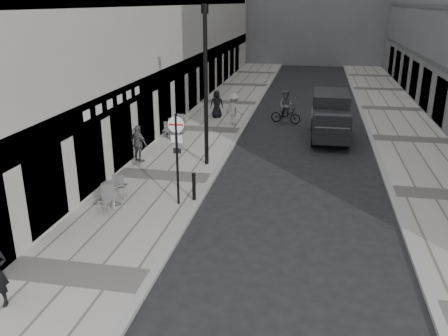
# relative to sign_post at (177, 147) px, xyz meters

# --- Properties ---
(sidewalk) EXTENTS (4.00, 60.00, 0.12)m
(sidewalk) POSITION_rel_sign_post_xyz_m (-1.40, 10.36, -2.15)
(sidewalk) COLOR #A69E96
(sidewalk) RESTS_ON ground
(far_sidewalk) EXTENTS (4.00, 60.00, 0.12)m
(far_sidewalk) POSITION_rel_sign_post_xyz_m (9.60, 10.36, -2.15)
(far_sidewalk) COLOR #A69E96
(far_sidewalk) RESTS_ON ground
(sign_post) EXTENTS (0.56, 0.09, 3.26)m
(sign_post) POSITION_rel_sign_post_xyz_m (0.00, 0.00, 0.00)
(sign_post) COLOR black
(sign_post) RESTS_ON sidewalk
(lamppost) EXTENTS (0.30, 0.30, 6.71)m
(lamppost) POSITION_rel_sign_post_xyz_m (-0.00, 4.51, 1.64)
(lamppost) COLOR black
(lamppost) RESTS_ON sidewalk
(bollard_near) EXTENTS (0.13, 0.13, 0.96)m
(bollard_near) POSITION_rel_sign_post_xyz_m (0.45, 0.46, -1.61)
(bollard_near) COLOR black
(bollard_near) RESTS_ON sidewalk
(bollard_far) EXTENTS (0.11, 0.11, 0.82)m
(bollard_far) POSITION_rel_sign_post_xyz_m (0.00, 4.43, -1.68)
(bollard_far) COLOR black
(bollard_far) RESTS_ON sidewalk
(panel_van) EXTENTS (1.94, 5.03, 2.35)m
(panel_van) POSITION_rel_sign_post_xyz_m (5.40, 10.16, -0.89)
(panel_van) COLOR black
(panel_van) RESTS_ON ground
(cyclist) EXTENTS (1.93, 1.09, 1.97)m
(cyclist) POSITION_rel_sign_post_xyz_m (2.90, 13.07, -1.44)
(cyclist) COLOR black
(cyclist) RESTS_ON ground
(pedestrian_a) EXTENTS (1.07, 0.79, 1.69)m
(pedestrian_a) POSITION_rel_sign_post_xyz_m (-3.00, 4.13, -1.25)
(pedestrian_a) COLOR #515156
(pedestrian_a) RESTS_ON sidewalk
(pedestrian_b) EXTENTS (1.36, 1.17, 1.82)m
(pedestrian_b) POSITION_rel_sign_post_xyz_m (0.00, 11.64, -1.18)
(pedestrian_b) COLOR #B7B0A9
(pedestrian_b) RESTS_ON sidewalk
(pedestrian_c) EXTENTS (0.92, 0.71, 1.66)m
(pedestrian_c) POSITION_rel_sign_post_xyz_m (-1.34, 13.24, -1.26)
(pedestrian_c) COLOR black
(pedestrian_c) RESTS_ON sidewalk
(cafe_table_near) EXTENTS (0.76, 1.71, 0.97)m
(cafe_table_near) POSITION_rel_sign_post_xyz_m (-2.20, -0.56, -1.60)
(cafe_table_near) COLOR #B0B0B3
(cafe_table_near) RESTS_ON sidewalk
(cafe_table_mid) EXTENTS (0.64, 1.45, 0.83)m
(cafe_table_mid) POSITION_rel_sign_post_xyz_m (-3.00, 8.75, -1.67)
(cafe_table_mid) COLOR #B4B4B6
(cafe_table_mid) RESTS_ON sidewalk
(cafe_table_far) EXTENTS (0.78, 1.75, 1.00)m
(cafe_table_far) POSITION_rel_sign_post_xyz_m (-2.58, 9.02, -1.59)
(cafe_table_far) COLOR #ACACAE
(cafe_table_far) RESTS_ON sidewalk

